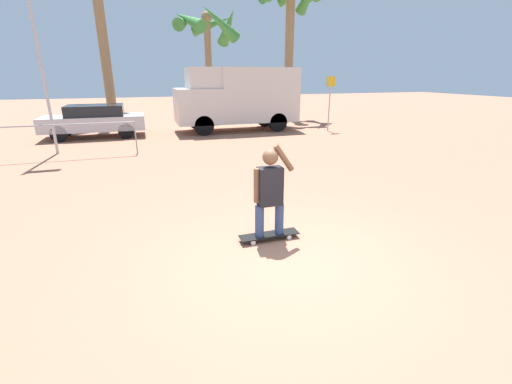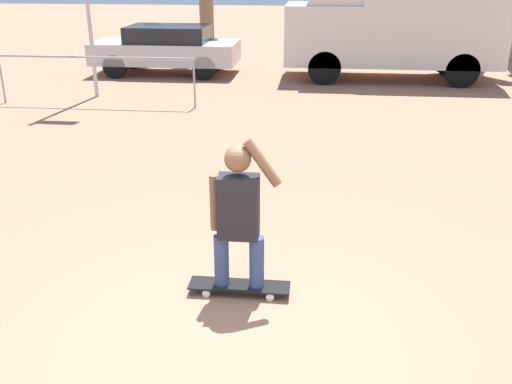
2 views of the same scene
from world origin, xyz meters
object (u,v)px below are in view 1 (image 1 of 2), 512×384
camper_van (238,97)px  parked_car_silver (95,120)px  skateboard (269,235)px  person_skateboarder (270,188)px  flagpole (37,30)px  palm_tree_center_background (207,28)px  palm_tree_near_van (290,2)px  street_sign (330,96)px

camper_van → parked_car_silver: (-6.24, 0.12, -0.84)m
skateboard → camper_van: size_ratio=0.17×
person_skateboarder → flagpole: 9.81m
palm_tree_center_background → flagpole: flagpole is taller
person_skateboarder → palm_tree_center_background: 17.50m
parked_car_silver → palm_tree_center_background: palm_tree_center_background is taller
camper_van → palm_tree_near_van: palm_tree_near_van is taller
camper_van → street_sign: bearing=-20.9°
person_skateboarder → parked_car_silver: bearing=107.6°
palm_tree_center_background → street_sign: bearing=-59.8°
skateboard → palm_tree_near_van: bearing=65.7°
parked_car_silver → palm_tree_center_background: bearing=42.5°
camper_van → palm_tree_center_background: size_ratio=0.89×
person_skateboarder → flagpole: bearing=118.5°
person_skateboarder → camper_van: camper_van is taller
flagpole → skateboard: bearing=-61.5°
person_skateboarder → palm_tree_center_background: (2.43, 16.82, 4.19)m
palm_tree_near_van → street_sign: (-0.11, -5.13, -4.71)m
person_skateboarder → palm_tree_center_background: size_ratio=0.23×
flagpole → street_sign: size_ratio=2.73×
skateboard → person_skateboarder: bearing=180.0°
street_sign → camper_van: bearing=159.1°
person_skateboarder → skateboard: bearing=-0.0°
parked_car_silver → flagpole: flagpole is taller
parked_car_silver → palm_tree_near_van: palm_tree_near_van is taller
person_skateboarder → street_sign: (6.58, 9.67, 0.70)m
parked_car_silver → palm_tree_center_background: size_ratio=0.64×
camper_van → parked_car_silver: size_ratio=1.39×
street_sign → flagpole: bearing=-172.5°
parked_car_silver → person_skateboarder: bearing=-72.4°
person_skateboarder → camper_van: 11.51m
person_skateboarder → parked_car_silver: (-3.59, 11.30, -0.15)m
palm_tree_near_van → flagpole: 13.19m
skateboard → flagpole: 10.08m
skateboard → palm_tree_center_background: palm_tree_center_background is taller
camper_van → flagpole: bearing=-157.5°
skateboard → palm_tree_center_background: bearing=81.8°
camper_van → parked_car_silver: camper_van is taller
parked_car_silver → palm_tree_near_van: size_ratio=0.52×
person_skateboarder → parked_car_silver: size_ratio=0.36×
palm_tree_center_background → street_sign: palm_tree_center_background is taller
camper_van → street_sign: camper_van is taller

